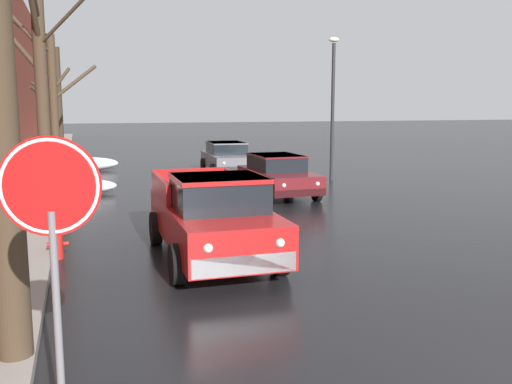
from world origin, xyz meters
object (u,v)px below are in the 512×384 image
Objects in this scene: pickup_truck_red_approaching_near_lane at (212,216)px; street_lamp_post at (333,101)px; bare_tree_mid_block at (55,107)px; sedan_maroon_parked_kerbside_close at (278,175)px; bare_tree_far_down_block at (57,108)px; sedan_grey_parked_kerbside_mid at (227,157)px; stop_sign_at_corner at (52,220)px; bare_tree_second_along_sidewalk at (40,94)px; fire_hydrant at (58,241)px.

street_lamp_post reaches higher than pickup_truck_red_approaching_near_lane.
sedan_maroon_parked_kerbside_close is at bearing -31.04° from bare_tree_mid_block.
bare_tree_far_down_block is 8.00m from sedan_grey_parked_kerbside_mid.
pickup_truck_red_approaching_near_lane is 1.79× the size of stop_sign_at_corner.
bare_tree_mid_block is 1.17× the size of pickup_truck_red_approaching_near_lane.
street_lamp_post is (7.44, 10.21, 2.36)m from pickup_truck_red_approaching_near_lane.
sedan_grey_parked_kerbside_mid is at bearing 74.12° from pickup_truck_red_approaching_near_lane.
pickup_truck_red_approaching_near_lane is at bearing -126.08° from street_lamp_post.
stop_sign_at_corner reaches higher than pickup_truck_red_approaching_near_lane.
stop_sign_at_corner is at bearing -121.68° from street_lamp_post.
pickup_truck_red_approaching_near_lane reaches higher than sedan_grey_parked_kerbside_mid.
bare_tree_mid_block is 7.97m from sedan_grey_parked_kerbside_mid.
bare_tree_second_along_sidewalk is 12.12m from bare_tree_far_down_block.
fire_hydrant is at bearing -138.87° from sedan_maroon_parked_kerbside_close.
bare_tree_second_along_sidewalk is 1.08× the size of bare_tree_mid_block.
bare_tree_mid_block reaches higher than fire_hydrant.
fire_hydrant is (-2.95, 0.98, -0.52)m from pickup_truck_red_approaching_near_lane.
stop_sign_at_corner is at bearing -88.36° from bare_tree_far_down_block.
bare_tree_second_along_sidewalk is at bearing -89.95° from bare_tree_far_down_block.
bare_tree_far_down_block is at bearing 90.05° from bare_tree_second_along_sidewalk.
bare_tree_mid_block reaches higher than street_lamp_post.
fire_hydrant is at bearing 92.25° from stop_sign_at_corner.
bare_tree_mid_block is 5.16m from bare_tree_far_down_block.
sedan_maroon_parked_kerbside_close is (7.21, 2.68, -2.58)m from bare_tree_second_along_sidewalk.
pickup_truck_red_approaching_near_lane is 12.85m from street_lamp_post.
bare_tree_far_down_block is at bearing 101.44° from pickup_truck_red_approaching_near_lane.
bare_tree_far_down_block is at bearing 91.10° from bare_tree_mid_block.
bare_tree_mid_block is 1.46× the size of sedan_maroon_parked_kerbside_close.
bare_tree_second_along_sidewalk reaches higher than sedan_grey_parked_kerbside_mid.
fire_hydrant is at bearing -138.39° from street_lamp_post.
bare_tree_far_down_block is 1.12× the size of pickup_truck_red_approaching_near_lane.
bare_tree_mid_block reaches higher than bare_tree_far_down_block.
stop_sign_at_corner is (0.64, -10.46, -1.14)m from bare_tree_second_along_sidewalk.
bare_tree_second_along_sidewalk reaches higher than sedan_maroon_parked_kerbside_close.
pickup_truck_red_approaching_near_lane is at bearing -18.34° from fire_hydrant.
sedan_maroon_parked_kerbside_close is (7.22, -9.44, -2.20)m from bare_tree_far_down_block.
bare_tree_mid_block reaches higher than sedan_maroon_parked_kerbside_close.
bare_tree_mid_block is 17.45m from stop_sign_at_corner.
pickup_truck_red_approaching_near_lane is at bearing -105.88° from sedan_grey_parked_kerbside_mid.
bare_tree_second_along_sidewalk is 4.46m from fire_hydrant.
bare_tree_second_along_sidewalk is 1.11× the size of street_lamp_post.
sedan_grey_parked_kerbside_mid is 1.51× the size of stop_sign_at_corner.
bare_tree_second_along_sidewalk is 9.00× the size of fire_hydrant.
bare_tree_far_down_block is 12.08m from sedan_maroon_parked_kerbside_close.
bare_tree_mid_block is 1.02× the size of street_lamp_post.
street_lamp_post is at bearing -29.95° from bare_tree_far_down_block.
street_lamp_post is at bearing 42.53° from sedan_maroon_parked_kerbside_close.
bare_tree_far_down_block is (-0.10, 5.16, -0.04)m from bare_tree_mid_block.
bare_tree_far_down_block reaches higher than sedan_maroon_parked_kerbside_close.
bare_tree_second_along_sidewalk is 5.94m from pickup_truck_red_approaching_near_lane.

